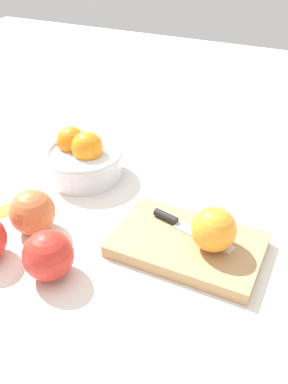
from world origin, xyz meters
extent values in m
plane|color=silver|center=(0.00, 0.00, 0.00)|extent=(2.40, 2.40, 0.00)
cylinder|color=silver|center=(-0.14, 0.13, 0.03)|extent=(0.16, 0.16, 0.05)
torus|color=silver|center=(-0.14, 0.13, 0.05)|extent=(0.17, 0.17, 0.02)
sphere|color=orange|center=(-0.17, 0.15, 0.07)|extent=(0.06, 0.06, 0.06)
sphere|color=orange|center=(-0.13, 0.13, 0.07)|extent=(0.07, 0.07, 0.07)
cube|color=tan|center=(0.14, 0.00, 0.01)|extent=(0.25, 0.16, 0.02)
sphere|color=orange|center=(0.18, 0.00, 0.06)|extent=(0.07, 0.07, 0.07)
cube|color=silver|center=(0.16, 0.02, 0.02)|extent=(0.11, 0.05, 0.00)
cylinder|color=black|center=(0.08, 0.03, 0.03)|extent=(0.05, 0.02, 0.01)
sphere|color=#CC6638|center=(-0.13, -0.06, 0.04)|extent=(0.08, 0.08, 0.08)
sphere|color=red|center=(-0.04, -0.14, 0.04)|extent=(0.08, 0.08, 0.08)
ellipsoid|color=orange|center=(-0.21, -0.04, 0.00)|extent=(0.04, 0.06, 0.01)
camera|label=1|loc=(0.29, -0.52, 0.50)|focal=40.42mm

